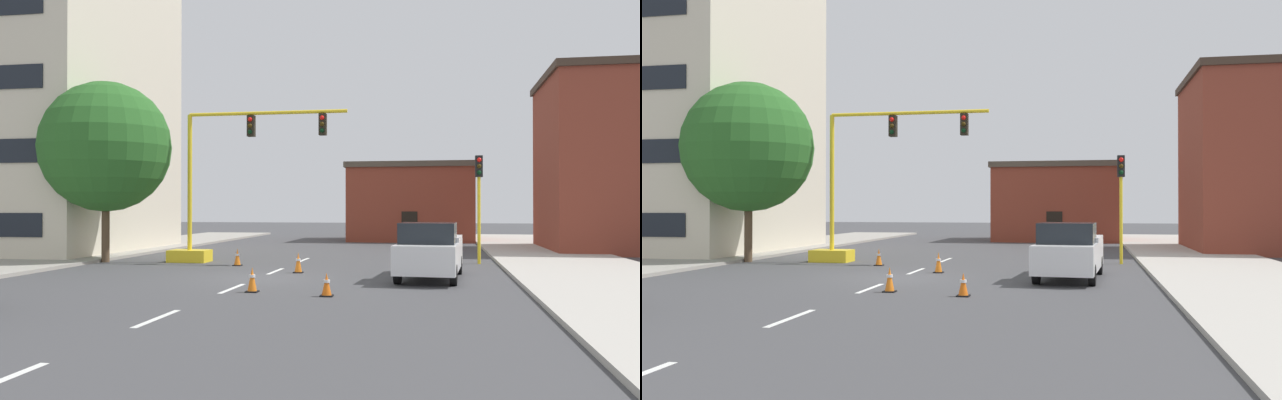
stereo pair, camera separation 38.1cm
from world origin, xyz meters
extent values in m
plane|color=#424244|center=(0.00, 0.00, 0.00)|extent=(160.00, 160.00, 0.00)
cube|color=#9E998E|center=(-11.86, 8.00, 0.07)|extent=(6.00, 56.00, 0.14)
cube|color=#B2ADA3|center=(11.86, 8.00, 0.07)|extent=(6.00, 56.00, 0.14)
cube|color=silver|center=(0.00, -8.50, 0.00)|extent=(0.16, 2.40, 0.01)
cube|color=silver|center=(0.00, -3.00, 0.00)|extent=(0.16, 2.40, 0.01)
cube|color=silver|center=(0.00, 2.50, 0.00)|extent=(0.16, 2.40, 0.01)
cube|color=silver|center=(0.00, 8.00, 0.00)|extent=(0.16, 2.40, 0.01)
cube|color=beige|center=(-16.81, 11.19, 11.87)|extent=(13.27, 13.36, 23.75)
cube|color=brown|center=(4.33, 27.37, 2.67)|extent=(9.01, 7.50, 5.34)
cube|color=#4C4238|center=(4.33, 27.37, 5.54)|extent=(9.31, 7.80, 0.40)
cube|color=black|center=(4.33, 23.59, 1.10)|extent=(1.10, 0.06, 2.20)
cube|color=yellow|center=(-4.94, 6.04, 0.28)|extent=(1.80, 1.20, 0.55)
cylinder|color=yellow|center=(-4.94, 6.04, 3.65)|extent=(0.20, 0.20, 6.20)
cylinder|color=yellow|center=(-1.29, 6.04, 6.75)|extent=(7.30, 0.16, 0.16)
cube|color=black|center=(-2.02, 6.04, 6.18)|extent=(0.32, 0.36, 0.95)
sphere|color=red|center=(-2.02, 5.85, 6.45)|extent=(0.20, 0.20, 0.20)
sphere|color=#38280A|center=(-2.02, 5.85, 6.17)|extent=(0.20, 0.20, 0.20)
sphere|color=black|center=(-2.02, 5.85, 5.89)|extent=(0.20, 0.20, 0.20)
cube|color=black|center=(1.26, 6.04, 6.18)|extent=(0.32, 0.36, 0.95)
sphere|color=red|center=(1.26, 5.85, 6.45)|extent=(0.20, 0.20, 0.20)
sphere|color=#38280A|center=(1.26, 5.85, 6.17)|extent=(0.20, 0.20, 0.20)
sphere|color=black|center=(1.26, 5.85, 5.89)|extent=(0.20, 0.20, 0.20)
cylinder|color=yellow|center=(8.07, 7.34, 2.40)|extent=(0.14, 0.14, 4.80)
cube|color=black|center=(8.07, 7.34, 4.33)|extent=(0.32, 0.36, 0.95)
sphere|color=red|center=(8.07, 7.15, 4.60)|extent=(0.20, 0.20, 0.20)
sphere|color=#38280A|center=(8.07, 7.15, 4.32)|extent=(0.20, 0.20, 0.20)
sphere|color=black|center=(8.07, 7.15, 4.04)|extent=(0.20, 0.20, 0.20)
cylinder|color=brown|center=(-8.68, 5.25, 1.52)|extent=(0.36, 0.36, 3.04)
sphere|color=#286023|center=(-8.68, 5.25, 5.28)|extent=(5.95, 5.95, 5.95)
cube|color=white|center=(6.00, 0.87, 0.81)|extent=(2.41, 5.54, 0.95)
cube|color=#1E2328|center=(5.94, -0.03, 1.64)|extent=(1.97, 1.94, 0.70)
cube|color=white|center=(6.10, 2.05, 1.37)|extent=(2.21, 2.95, 0.16)
cylinder|color=black|center=(6.76, -1.03, 0.34)|extent=(0.27, 0.69, 0.68)
cylinder|color=black|center=(4.97, -0.90, 0.34)|extent=(0.27, 0.69, 0.68)
cylinder|color=black|center=(7.04, 2.63, 0.34)|extent=(0.27, 0.69, 0.68)
cylinder|color=black|center=(5.25, 2.77, 0.34)|extent=(0.27, 0.69, 0.68)
cube|color=black|center=(1.01, 2.06, 0.02)|extent=(0.36, 0.36, 0.04)
cone|color=orange|center=(1.01, 2.06, 0.41)|extent=(0.28, 0.28, 0.75)
cylinder|color=white|center=(1.01, 2.06, 0.50)|extent=(0.19, 0.19, 0.08)
cube|color=black|center=(0.85, -3.72, 0.02)|extent=(0.36, 0.36, 0.04)
cone|color=orange|center=(0.85, -3.72, 0.39)|extent=(0.28, 0.28, 0.71)
cylinder|color=white|center=(0.85, -3.72, 0.48)|extent=(0.19, 0.19, 0.08)
cube|color=black|center=(3.17, -4.23, 0.02)|extent=(0.36, 0.36, 0.04)
cone|color=orange|center=(3.17, -4.23, 0.36)|extent=(0.28, 0.28, 0.63)
cylinder|color=white|center=(3.17, -4.23, 0.43)|extent=(0.19, 0.19, 0.08)
cube|color=black|center=(-2.19, 4.55, 0.02)|extent=(0.36, 0.36, 0.04)
cone|color=orange|center=(-2.19, 4.55, 0.39)|extent=(0.28, 0.28, 0.70)
cylinder|color=white|center=(-2.19, 4.55, 0.48)|extent=(0.19, 0.19, 0.08)
camera|label=1|loc=(6.26, -22.46, 2.53)|focal=36.80mm
camera|label=2|loc=(6.63, -22.40, 2.53)|focal=36.80mm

